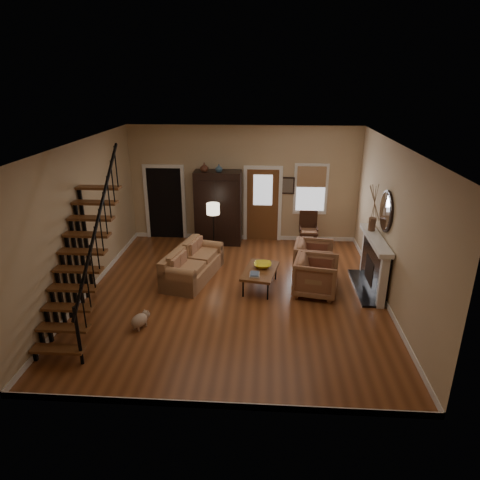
# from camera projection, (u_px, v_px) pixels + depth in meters

# --- Properties ---
(room) EXTENTS (7.00, 7.33, 3.30)m
(room) POSITION_uv_depth(u_px,v_px,m) (223.00, 207.00, 10.62)
(room) COLOR brown
(room) RESTS_ON ground
(staircase) EXTENTS (0.94, 2.80, 3.20)m
(staircase) POSITION_uv_depth(u_px,v_px,m) (78.00, 247.00, 7.88)
(staircase) COLOR brown
(staircase) RESTS_ON ground
(fireplace) EXTENTS (0.33, 1.95, 2.30)m
(fireplace) POSITION_uv_depth(u_px,v_px,m) (376.00, 259.00, 9.50)
(fireplace) COLOR black
(fireplace) RESTS_ON ground
(armoire) EXTENTS (1.30, 0.60, 2.10)m
(armoire) POSITION_uv_depth(u_px,v_px,m) (218.00, 208.00, 12.10)
(armoire) COLOR black
(armoire) RESTS_ON ground
(vase_a) EXTENTS (0.24, 0.24, 0.25)m
(vase_a) POSITION_uv_depth(u_px,v_px,m) (204.00, 167.00, 11.60)
(vase_a) COLOR #4C2619
(vase_a) RESTS_ON armoire
(vase_b) EXTENTS (0.20, 0.20, 0.21)m
(vase_b) POSITION_uv_depth(u_px,v_px,m) (219.00, 168.00, 11.58)
(vase_b) COLOR #334C60
(vase_b) RESTS_ON armoire
(sofa) EXTENTS (1.29, 2.11, 0.73)m
(sofa) POSITION_uv_depth(u_px,v_px,m) (193.00, 264.00, 10.16)
(sofa) COLOR #A17149
(sofa) RESTS_ON ground
(coffee_table) EXTENTS (0.89, 1.28, 0.45)m
(coffee_table) POSITION_uv_depth(u_px,v_px,m) (260.00, 279.00, 9.73)
(coffee_table) COLOR brown
(coffee_table) RESTS_ON ground
(bowl) EXTENTS (0.40, 0.40, 0.10)m
(bowl) POSITION_uv_depth(u_px,v_px,m) (263.00, 265.00, 9.77)
(bowl) COLOR yellow
(bowl) RESTS_ON coffee_table
(books) EXTENTS (0.22, 0.29, 0.05)m
(books) POSITION_uv_depth(u_px,v_px,m) (255.00, 274.00, 9.37)
(books) COLOR beige
(books) RESTS_ON coffee_table
(armchair_left) EXTENTS (1.09, 1.07, 0.85)m
(armchair_left) POSITION_uv_depth(u_px,v_px,m) (316.00, 276.00, 9.40)
(armchair_left) COLOR brown
(armchair_left) RESTS_ON ground
(armchair_right) EXTENTS (1.05, 1.03, 0.84)m
(armchair_right) POSITION_uv_depth(u_px,v_px,m) (314.00, 259.00, 10.28)
(armchair_right) COLOR brown
(armchair_right) RESTS_ON ground
(floor_lamp) EXTENTS (0.42, 0.42, 1.48)m
(floor_lamp) POSITION_uv_depth(u_px,v_px,m) (214.00, 231.00, 11.23)
(floor_lamp) COLOR black
(floor_lamp) RESTS_ON ground
(side_chair) EXTENTS (0.54, 0.54, 1.02)m
(side_chair) POSITION_uv_depth(u_px,v_px,m) (308.00, 230.00, 11.95)
(side_chair) COLOR #321A10
(side_chair) RESTS_ON ground
(dog) EXTENTS (0.40, 0.48, 0.30)m
(dog) POSITION_uv_depth(u_px,v_px,m) (139.00, 321.00, 8.18)
(dog) COLOR tan
(dog) RESTS_ON ground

